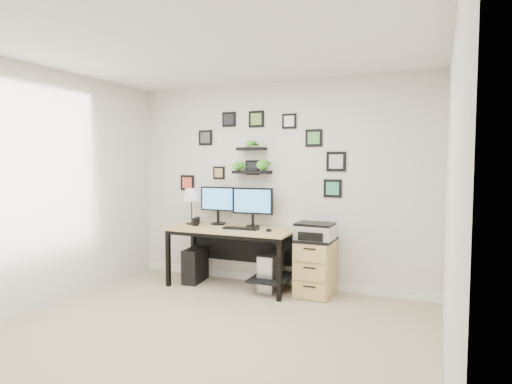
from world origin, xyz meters
The scene contains 14 objects.
room centered at (0.00, 1.98, 0.05)m, with size 4.00×4.00×4.00m.
desk centered at (-0.42, 1.67, 0.63)m, with size 1.60×0.70×0.75m.
monitor_left centered at (-0.77, 1.84, 1.05)m, with size 0.49×0.19×0.50m.
monitor_right centered at (-0.25, 1.83, 1.05)m, with size 0.54×0.19×0.50m.
keyboard centered at (-0.31, 1.60, 0.76)m, with size 0.45×0.14×0.02m, color black.
mouse centered at (0.06, 1.59, 0.76)m, with size 0.06×0.09×0.03m, color black.
table_lamp centered at (-1.11, 1.74, 1.13)m, with size 0.23×0.23×0.48m.
mug centered at (-0.99, 1.63, 0.80)m, with size 0.09×0.09×0.10m, color black.
pen_cup centered at (-1.05, 1.79, 0.80)m, with size 0.07×0.07×0.09m, color black.
pc_tower_black centered at (-1.01, 1.65, 0.22)m, with size 0.20×0.44×0.44m, color black.
pc_tower_grey centered at (0.04, 1.71, 0.22)m, with size 0.20×0.45×0.45m.
file_cabinet centered at (0.60, 1.72, 0.34)m, with size 0.43×0.53×0.67m.
printer centered at (0.60, 1.69, 0.77)m, with size 0.44×0.37×0.20m.
wall_decor centered at (-0.25, 1.93, 1.66)m, with size 2.33×0.18×1.10m.
Camera 1 is at (1.92, -3.15, 1.58)m, focal length 30.00 mm.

